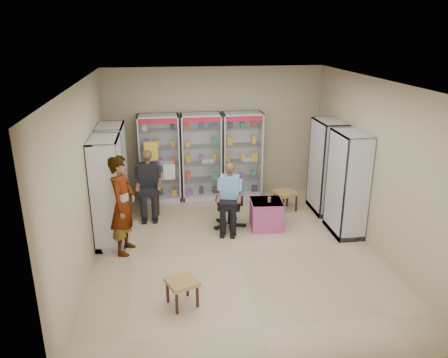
{
  "coord_description": "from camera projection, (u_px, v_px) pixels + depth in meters",
  "views": [
    {
      "loc": [
        -1.19,
        -6.89,
        3.82
      ],
      "look_at": [
        -0.11,
        0.7,
        1.15
      ],
      "focal_mm": 35.0,
      "sensor_mm": 36.0,
      "label": 1
    }
  ],
  "objects": [
    {
      "name": "floor",
      "position": [
        235.0,
        252.0,
        7.86
      ],
      "size": [
        6.0,
        6.0,
        0.0
      ],
      "primitive_type": "plane",
      "color": "tan",
      "rests_on": "ground"
    },
    {
      "name": "cabinet_left_near",
      "position": [
        108.0,
        192.0,
        7.89
      ],
      "size": [
        0.9,
        0.5,
        2.0
      ],
      "primitive_type": "cube",
      "rotation": [
        0.0,
        0.0,
        -1.57
      ],
      "color": "#B9BDC1",
      "rests_on": "floor"
    },
    {
      "name": "cabinet_left_far",
      "position": [
        114.0,
        173.0,
        8.92
      ],
      "size": [
        0.9,
        0.5,
        2.0
      ],
      "primitive_type": "cube",
      "rotation": [
        0.0,
        0.0,
        -1.57
      ],
      "color": "#B4B5BC",
      "rests_on": "floor"
    },
    {
      "name": "woven_stool_a",
      "position": [
        285.0,
        201.0,
        9.59
      ],
      "size": [
        0.55,
        0.55,
        0.43
      ],
      "primitive_type": "cube",
      "rotation": [
        0.0,
        0.0,
        0.33
      ],
      "color": "#AB7348",
      "rests_on": "floor"
    },
    {
      "name": "wooden_chair",
      "position": [
        149.0,
        192.0,
        9.37
      ],
      "size": [
        0.42,
        0.42,
        0.94
      ],
      "primitive_type": "cube",
      "color": "black",
      "rests_on": "floor"
    },
    {
      "name": "pink_trunk",
      "position": [
        266.0,
        214.0,
        8.71
      ],
      "size": [
        0.64,
        0.62,
        0.58
      ],
      "primitive_type": "cube",
      "rotation": [
        0.0,
        0.0,
        -0.08
      ],
      "color": "#AD4579",
      "rests_on": "floor"
    },
    {
      "name": "cabinet_right_far",
      "position": [
        326.0,
        167.0,
        9.32
      ],
      "size": [
        0.9,
        0.5,
        2.0
      ],
      "primitive_type": "cube",
      "rotation": [
        0.0,
        0.0,
        1.57
      ],
      "color": "silver",
      "rests_on": "floor"
    },
    {
      "name": "room_shell",
      "position": [
        237.0,
        146.0,
        7.21
      ],
      "size": [
        5.02,
        6.02,
        3.01
      ],
      "color": "tan",
      "rests_on": "ground"
    },
    {
      "name": "standing_man",
      "position": [
        123.0,
        205.0,
        7.58
      ],
      "size": [
        0.57,
        0.74,
        1.8
      ],
      "primitive_type": "imported",
      "rotation": [
        0.0,
        0.0,
        1.34
      ],
      "color": "#9D9C9F",
      "rests_on": "floor"
    },
    {
      "name": "woven_stool_b",
      "position": [
        182.0,
        292.0,
        6.3
      ],
      "size": [
        0.53,
        0.53,
        0.4
      ],
      "primitive_type": "cube",
      "rotation": [
        0.0,
        0.0,
        0.39
      ],
      "color": "#A88947",
      "rests_on": "floor"
    },
    {
      "name": "tea_glass",
      "position": [
        269.0,
        200.0,
        8.56
      ],
      "size": [
        0.07,
        0.07,
        0.1
      ],
      "primitive_type": "cylinder",
      "color": "#551807",
      "rests_on": "pink_trunk"
    },
    {
      "name": "cabinet_back_right",
      "position": [
        242.0,
        155.0,
        10.16
      ],
      "size": [
        0.9,
        0.5,
        2.0
      ],
      "primitive_type": "cube",
      "color": "#B9BAC1",
      "rests_on": "floor"
    },
    {
      "name": "office_chair",
      "position": [
        229.0,
        203.0,
        8.69
      ],
      "size": [
        0.67,
        0.67,
        1.01
      ],
      "primitive_type": "cube",
      "rotation": [
        0.0,
        0.0,
        -0.25
      ],
      "color": "black",
      "rests_on": "floor"
    },
    {
      "name": "cabinet_back_left",
      "position": [
        160.0,
        159.0,
        9.91
      ],
      "size": [
        0.9,
        0.5,
        2.0
      ],
      "primitive_type": "cube",
      "color": "silver",
      "rests_on": "floor"
    },
    {
      "name": "cabinet_right_near",
      "position": [
        347.0,
        184.0,
        8.29
      ],
      "size": [
        0.9,
        0.5,
        2.0
      ],
      "primitive_type": "cube",
      "rotation": [
        0.0,
        0.0,
        1.57
      ],
      "color": "#AEB1B5",
      "rests_on": "floor"
    },
    {
      "name": "cabinet_back_mid",
      "position": [
        201.0,
        157.0,
        10.04
      ],
      "size": [
        0.9,
        0.5,
        2.0
      ],
      "primitive_type": "cube",
      "color": "#AFB1B6",
      "rests_on": "floor"
    },
    {
      "name": "seated_shopkeeper",
      "position": [
        230.0,
        198.0,
        8.6
      ],
      "size": [
        0.55,
        0.67,
        1.28
      ],
      "primitive_type": null,
      "rotation": [
        0.0,
        0.0,
        -0.25
      ],
      "color": "#74BBE6",
      "rests_on": "floor"
    },
    {
      "name": "seated_customer",
      "position": [
        149.0,
        184.0,
        9.26
      ],
      "size": [
        0.44,
        0.6,
        1.34
      ],
      "primitive_type": null,
      "color": "black",
      "rests_on": "floor"
    }
  ]
}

